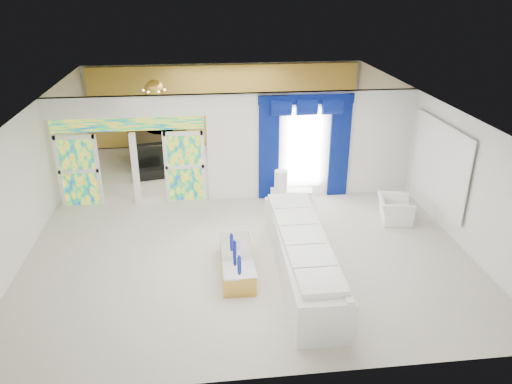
{
  "coord_description": "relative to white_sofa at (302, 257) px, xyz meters",
  "views": [
    {
      "loc": [
        -0.95,
        -11.88,
        5.81
      ],
      "look_at": [
        0.3,
        -1.2,
        1.1
      ],
      "focal_mm": 34.52,
      "sensor_mm": 36.0,
      "label": 1
    }
  ],
  "objects": [
    {
      "name": "blue_pelmet",
      "position": [
        0.86,
        4.05,
        2.39
      ],
      "size": [
        2.6,
        0.12,
        0.25
      ],
      "primitive_type": "cube",
      "color": "#030741",
      "rests_on": "dividing_wall"
    },
    {
      "name": "dividing_wall",
      "position": [
        1.11,
        4.18,
        1.07
      ],
      "size": [
        5.7,
        0.18,
        3.0
      ],
      "primitive_type": "cube",
      "color": "white",
      "rests_on": "ground"
    },
    {
      "name": "decanters",
      "position": [
        -1.36,
        0.28,
        0.09
      ],
      "size": [
        0.23,
        1.04,
        0.28
      ],
      "color": "silver",
      "rests_on": "coffee_table"
    },
    {
      "name": "floor",
      "position": [
        -1.04,
        3.18,
        -0.43
      ],
      "size": [
        12.0,
        12.0,
        0.0
      ],
      "primitive_type": "plane",
      "color": "#B7AF9E",
      "rests_on": "ground"
    },
    {
      "name": "console_table",
      "position": [
        0.44,
        3.63,
        -0.24
      ],
      "size": [
        1.18,
        0.51,
        0.38
      ],
      "primitive_type": "cube",
      "rotation": [
        0.0,
        0.0,
        -0.13
      ],
      "color": "white",
      "rests_on": "ground"
    },
    {
      "name": "stained_panel_left",
      "position": [
        -5.32,
        4.18,
        0.57
      ],
      "size": [
        0.95,
        0.04,
        2.0
      ],
      "primitive_type": "cube",
      "color": "#994C3F",
      "rests_on": "ground"
    },
    {
      "name": "blue_drape_right",
      "position": [
        1.86,
        4.05,
        0.97
      ],
      "size": [
        0.55,
        0.1,
        2.8
      ],
      "primitive_type": "cube",
      "color": "#030741",
      "rests_on": "ground"
    },
    {
      "name": "wall_mirror",
      "position": [
        3.9,
        2.18,
        1.12
      ],
      "size": [
        0.04,
        2.7,
        1.9
      ],
      "primitive_type": "cube",
      "color": "white",
      "rests_on": "ground"
    },
    {
      "name": "chandelier",
      "position": [
        -3.34,
        6.58,
        2.22
      ],
      "size": [
        0.6,
        0.6,
        0.6
      ],
      "primitive_type": "sphere",
      "color": "gold",
      "rests_on": "ceiling"
    },
    {
      "name": "armchair",
      "position": [
        2.89,
        2.25,
        -0.12
      ],
      "size": [
        1.02,
        1.11,
        0.62
      ],
      "primitive_type": "imported",
      "rotation": [
        0.0,
        0.0,
        1.36
      ],
      "color": "white",
      "rests_on": "ground"
    },
    {
      "name": "window_pane",
      "position": [
        0.86,
        4.08,
        1.02
      ],
      "size": [
        1.0,
        0.02,
        2.3
      ],
      "primitive_type": "cube",
      "color": "white",
      "rests_on": "dividing_wall"
    },
    {
      "name": "stained_transom",
      "position": [
        -3.89,
        4.18,
        1.82
      ],
      "size": [
        4.0,
        0.05,
        0.35
      ],
      "primitive_type": "cube",
      "color": "#994C3F",
      "rests_on": "dividing_header"
    },
    {
      "name": "dividing_header",
      "position": [
        -3.89,
        4.18,
        2.29
      ],
      "size": [
        4.3,
        0.18,
        0.55
      ],
      "primitive_type": "cube",
      "color": "white",
      "rests_on": "dividing_wall"
    },
    {
      "name": "table_lamp",
      "position": [
        0.14,
        3.63,
        0.24
      ],
      "size": [
        0.36,
        0.36,
        0.58
      ],
      "primitive_type": "cylinder",
      "color": "silver",
      "rests_on": "console_table"
    },
    {
      "name": "stained_panel_right",
      "position": [
        -2.47,
        4.18,
        0.57
      ],
      "size": [
        0.95,
        0.04,
        2.0
      ],
      "primitive_type": "cube",
      "color": "#994C3F",
      "rests_on": "ground"
    },
    {
      "name": "grand_piano",
      "position": [
        -3.62,
        7.51,
        0.06
      ],
      "size": [
        1.86,
        2.21,
        0.98
      ],
      "primitive_type": "cube",
      "rotation": [
        0.0,
        0.0,
        0.22
      ],
      "color": "black",
      "rests_on": "ground"
    },
    {
      "name": "gold_curtains",
      "position": [
        -1.04,
        9.08,
        1.07
      ],
      "size": [
        9.7,
        0.12,
        2.9
      ],
      "primitive_type": "cube",
      "color": "gold",
      "rests_on": "ground"
    },
    {
      "name": "coffee_table",
      "position": [
        -1.35,
        0.3,
        -0.22
      ],
      "size": [
        0.7,
        1.96,
        0.43
      ],
      "primitive_type": "cube",
      "rotation": [
        0.0,
        0.0,
        -0.03
      ],
      "color": "gold",
      "rests_on": "ground"
    },
    {
      "name": "tv_console",
      "position": [
        -5.73,
        5.91,
        -0.02
      ],
      "size": [
        0.64,
        0.59,
        0.82
      ],
      "primitive_type": "cube",
      "rotation": [
        0.0,
        0.0,
        0.15
      ],
      "color": "tan",
      "rests_on": "ground"
    },
    {
      "name": "piano_bench",
      "position": [
        -3.62,
        5.91,
        -0.28
      ],
      "size": [
        0.97,
        0.54,
        0.3
      ],
      "primitive_type": "cube",
      "rotation": [
        0.0,
        0.0,
        0.22
      ],
      "color": "black",
      "rests_on": "ground"
    },
    {
      "name": "blue_drape_left",
      "position": [
        -0.14,
        4.05,
        0.97
      ],
      "size": [
        0.55,
        0.1,
        2.8
      ],
      "primitive_type": "cube",
      "color": "#030741",
      "rests_on": "ground"
    },
    {
      "name": "white_sofa",
      "position": [
        0.0,
        0.0,
        0.0
      ],
      "size": [
        1.11,
        4.56,
        0.86
      ],
      "primitive_type": "cube",
      "rotation": [
        0.0,
        0.0,
        -0.03
      ],
      "color": "white",
      "rests_on": "ground"
    }
  ]
}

